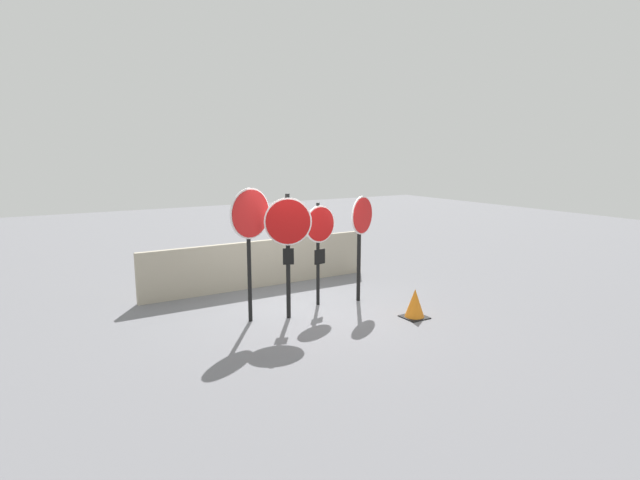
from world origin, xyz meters
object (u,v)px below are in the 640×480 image
at_px(traffic_cone_0, 415,303).
at_px(stop_sign_3, 361,227).
at_px(stop_sign_0, 250,226).
at_px(stop_sign_2, 319,234).
at_px(stop_sign_1, 288,233).

bearing_deg(traffic_cone_0, stop_sign_3, 99.81).
relative_size(stop_sign_0, stop_sign_3, 1.12).
distance_m(stop_sign_2, traffic_cone_0, 2.31).
xyz_separation_m(stop_sign_3, traffic_cone_0, (0.25, -1.42, -1.30)).
distance_m(stop_sign_0, stop_sign_1, 0.72).
xyz_separation_m(stop_sign_0, stop_sign_3, (2.49, 0.04, -0.23)).
xyz_separation_m(stop_sign_0, stop_sign_1, (0.67, -0.19, -0.17)).
bearing_deg(traffic_cone_0, stop_sign_2, 125.41).
relative_size(stop_sign_3, traffic_cone_0, 3.96).
bearing_deg(stop_sign_2, stop_sign_3, -19.62).
xyz_separation_m(stop_sign_2, stop_sign_3, (0.90, -0.19, 0.09)).
distance_m(stop_sign_3, traffic_cone_0, 1.94).
xyz_separation_m(stop_sign_2, traffic_cone_0, (1.15, -1.61, -1.20)).
relative_size(stop_sign_1, traffic_cone_0, 4.20).
relative_size(stop_sign_1, stop_sign_2, 1.12).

